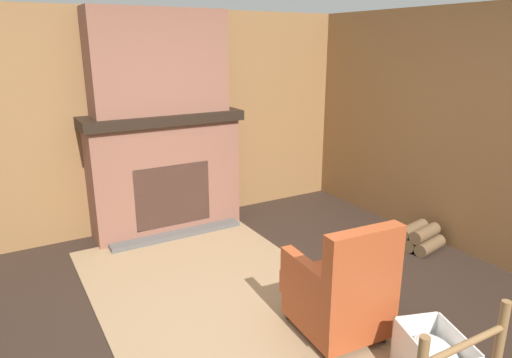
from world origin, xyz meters
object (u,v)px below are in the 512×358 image
Objects in this scene: firewood_stack at (418,237)px; oil_lamp_vase at (112,106)px; armchair at (340,293)px; storage_case at (176,105)px.

oil_lamp_vase is at bearing -125.69° from firewood_stack.
firewood_stack is (-0.74, 1.72, -0.23)m from armchair.
oil_lamp_vase is 1.28× the size of storage_case.
oil_lamp_vase reaches higher than storage_case.
storage_case is (0.00, 0.70, -0.04)m from oil_lamp_vase.
oil_lamp_vase is (-1.89, -2.63, 1.36)m from firewood_stack.
storage_case is at bearing 8.91° from armchair.
oil_lamp_vase is 0.70m from storage_case.
firewood_stack is 3.00m from storage_case.
oil_lamp_vase reaches higher than armchair.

